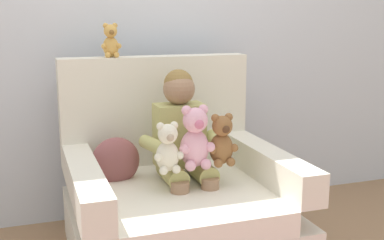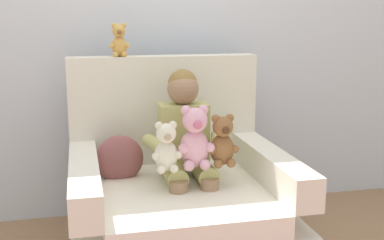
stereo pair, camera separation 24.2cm
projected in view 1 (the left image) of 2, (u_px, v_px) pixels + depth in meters
The scene contains 8 objects.
back_wall at pixel (142, 9), 3.03m from camera, with size 6.00×0.10×2.60m, color silver.
armchair at pixel (175, 199), 2.60m from camera, with size 1.10×1.04×1.03m.
seated_child at pixel (183, 140), 2.59m from camera, with size 0.45×0.39×0.82m.
plush_brown at pixel (222, 141), 2.48m from camera, with size 0.16×0.13×0.27m.
plush_pink at pixel (195, 139), 2.43m from camera, with size 0.19×0.15×0.32m.
plush_cream at pixel (168, 149), 2.37m from camera, with size 0.15×0.12×0.25m.
plush_honey_on_backrest at pixel (111, 41), 2.70m from camera, with size 0.11×0.09×0.19m.
throw_pillow at pixel (116, 161), 2.59m from camera, with size 0.26×0.12×0.26m, color #8C4C4C.
Camera 1 is at (-0.71, -2.29, 1.26)m, focal length 45.81 mm.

